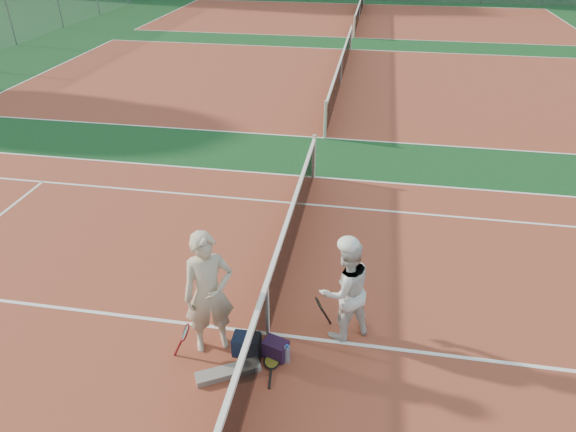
{
  "coord_description": "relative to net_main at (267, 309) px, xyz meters",
  "views": [
    {
      "loc": [
        1.3,
        -5.73,
        5.65
      ],
      "look_at": [
        0.0,
        1.82,
        1.05
      ],
      "focal_mm": 32.0,
      "sensor_mm": 36.0,
      "label": 1
    }
  ],
  "objects": [
    {
      "name": "court_far_a",
      "position": [
        0.0,
        13.5,
        -0.51
      ],
      "size": [
        23.77,
        10.97,
        0.01
      ],
      "primitive_type": "cube",
      "color": "brown",
      "rests_on": "ground"
    },
    {
      "name": "sports_bag_purple",
      "position": [
        0.2,
        -0.43,
        -0.37
      ],
      "size": [
        0.41,
        0.34,
        0.28
      ],
      "primitive_type": "cube",
      "rotation": [
        0.0,
        0.0,
        -0.32
      ],
      "color": "#26102B",
      "rests_on": "ground"
    },
    {
      "name": "player_b",
      "position": [
        1.13,
        0.22,
        0.34
      ],
      "size": [
        1.04,
        0.99,
        1.69
      ],
      "primitive_type": "imported",
      "rotation": [
        0.0,
        0.0,
        3.74
      ],
      "color": "silver",
      "rests_on": "ground"
    },
    {
      "name": "net_far_b",
      "position": [
        0.0,
        27.0,
        0.0
      ],
      "size": [
        0.1,
        10.98,
        1.02
      ],
      "primitive_type": null,
      "color": "black",
      "rests_on": "ground"
    },
    {
      "name": "sports_bag_navy",
      "position": [
        -0.23,
        -0.43,
        -0.35
      ],
      "size": [
        0.4,
        0.28,
        0.31
      ],
      "primitive_type": "cube",
      "rotation": [
        0.0,
        0.0,
        0.01
      ],
      "color": "black",
      "rests_on": "ground"
    },
    {
      "name": "player_a",
      "position": [
        -0.76,
        -0.36,
        0.48
      ],
      "size": [
        0.86,
        0.74,
        1.98
      ],
      "primitive_type": "imported",
      "rotation": [
        0.0,
        0.0,
        0.46
      ],
      "color": "#BCAC92",
      "rests_on": "ground"
    },
    {
      "name": "court_main",
      "position": [
        0.0,
        0.0,
        -0.51
      ],
      "size": [
        23.77,
        10.97,
        0.01
      ],
      "primitive_type": "cube",
      "color": "brown",
      "rests_on": "ground"
    },
    {
      "name": "court_far_b",
      "position": [
        0.0,
        27.0,
        -0.51
      ],
      "size": [
        23.77,
        10.97,
        0.01
      ],
      "primitive_type": "cube",
      "color": "brown",
      "rests_on": "ground"
    },
    {
      "name": "racket_spare",
      "position": [
        0.18,
        -0.58,
        -0.48
      ],
      "size": [
        0.34,
        0.63,
        0.07
      ],
      "primitive_type": null,
      "rotation": [
        0.0,
        0.0,
        1.69
      ],
      "color": "black",
      "rests_on": "ground"
    },
    {
      "name": "racket_red",
      "position": [
        -1.08,
        -0.62,
        -0.23
      ],
      "size": [
        0.35,
        0.34,
        0.56
      ],
      "primitive_type": null,
      "rotation": [
        0.0,
        0.0,
        0.29
      ],
      "color": "maroon",
      "rests_on": "ground"
    },
    {
      "name": "net_main",
      "position": [
        0.0,
        0.0,
        0.0
      ],
      "size": [
        0.1,
        10.98,
        1.02
      ],
      "primitive_type": null,
      "color": "black",
      "rests_on": "ground"
    },
    {
      "name": "water_bottle",
      "position": [
        0.39,
        -0.52,
        -0.36
      ],
      "size": [
        0.09,
        0.09,
        0.3
      ],
      "primitive_type": "cylinder",
      "color": "silver",
      "rests_on": "ground"
    },
    {
      "name": "net_cover_canvas",
      "position": [
        -0.39,
        -0.89,
        -0.46
      ],
      "size": [
        0.9,
        0.63,
        0.1
      ],
      "primitive_type": "cube",
      "rotation": [
        0.0,
        0.0,
        0.51
      ],
      "color": "slate",
      "rests_on": "ground"
    },
    {
      "name": "ground",
      "position": [
        0.0,
        0.0,
        -0.51
      ],
      "size": [
        130.0,
        130.0,
        0.0
      ],
      "primitive_type": "plane",
      "color": "#103D1A",
      "rests_on": "ground"
    },
    {
      "name": "net_far_a",
      "position": [
        0.0,
        13.5,
        0.0
      ],
      "size": [
        0.1,
        10.98,
        1.02
      ],
      "primitive_type": null,
      "color": "black",
      "rests_on": "ground"
    },
    {
      "name": "racket_black_held",
      "position": [
        0.75,
        0.3,
        -0.23
      ],
      "size": [
        0.36,
        0.36,
        0.56
      ],
      "primitive_type": null,
      "rotation": [
        0.0,
        0.0,
        3.53
      ],
      "color": "black",
      "rests_on": "ground"
    }
  ]
}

